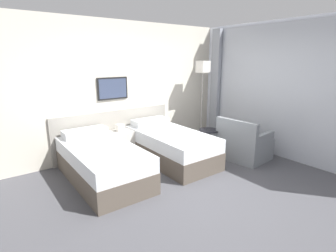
# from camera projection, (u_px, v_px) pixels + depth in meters

# --- Properties ---
(ground_plane) EXTENTS (16.00, 16.00, 0.00)m
(ground_plane) POSITION_uv_depth(u_px,v_px,m) (201.00, 190.00, 4.05)
(ground_plane) COLOR #47474C
(wall_headboard) EXTENTS (10.00, 0.10, 2.70)m
(wall_headboard) POSITION_uv_depth(u_px,v_px,m) (127.00, 91.00, 5.48)
(wall_headboard) COLOR beige
(wall_headboard) RESTS_ON ground_plane
(wall_window) EXTENTS (0.21, 4.74, 2.70)m
(wall_window) POSITION_uv_depth(u_px,v_px,m) (292.00, 92.00, 5.04)
(wall_window) COLOR white
(wall_window) RESTS_ON ground_plane
(bed_near_door) EXTENTS (0.97, 1.94, 0.72)m
(bed_near_door) POSITION_uv_depth(u_px,v_px,m) (102.00, 162.00, 4.33)
(bed_near_door) COLOR brown
(bed_near_door) RESTS_ON ground_plane
(bed_near_window) EXTENTS (0.97, 1.94, 0.72)m
(bed_near_window) POSITION_uv_depth(u_px,v_px,m) (170.00, 146.00, 5.14)
(bed_near_window) COLOR brown
(bed_near_window) RESTS_ON ground_plane
(nightstand) EXTENTS (0.47, 0.39, 0.70)m
(nightstand) POSITION_uv_depth(u_px,v_px,m) (121.00, 144.00, 5.30)
(nightstand) COLOR beige
(nightstand) RESTS_ON ground_plane
(floor_lamp) EXTENTS (0.24, 0.24, 1.91)m
(floor_lamp) POSITION_uv_depth(u_px,v_px,m) (203.00, 74.00, 5.96)
(floor_lamp) COLOR #9E9993
(floor_lamp) RESTS_ON ground_plane
(side_table) EXTENTS (0.41, 0.41, 0.55)m
(side_table) POSITION_uv_depth(u_px,v_px,m) (209.00, 138.00, 5.40)
(side_table) COLOR black
(side_table) RESTS_ON ground_plane
(armchair) EXTENTS (0.85, 0.95, 0.84)m
(armchair) POSITION_uv_depth(u_px,v_px,m) (243.00, 145.00, 5.25)
(armchair) COLOR gray
(armchair) RESTS_ON ground_plane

